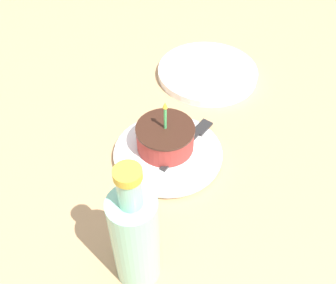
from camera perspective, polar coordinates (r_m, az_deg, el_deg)
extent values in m
cube|color=tan|center=(0.80, -2.01, -3.42)|extent=(2.40, 2.40, 0.04)
cylinder|color=white|center=(0.78, 0.00, -1.74)|extent=(0.21, 0.21, 0.02)
cylinder|color=white|center=(0.78, 0.00, -1.57)|extent=(0.22, 0.22, 0.01)
cylinder|color=#99332D|center=(0.77, -0.39, 0.56)|extent=(0.11, 0.11, 0.05)
cylinder|color=#381E14|center=(0.75, -0.40, 1.94)|extent=(0.12, 0.12, 0.00)
cylinder|color=#4CBF66|center=(0.73, -0.41, 3.49)|extent=(0.01, 0.01, 0.05)
cone|color=yellow|center=(0.71, -0.42, 5.39)|extent=(0.01, 0.01, 0.01)
cube|color=#262626|center=(0.77, 1.76, -1.33)|extent=(0.11, 0.07, 0.00)
cube|color=#262626|center=(0.82, 5.02, 2.12)|extent=(0.05, 0.04, 0.00)
cylinder|color=#8CD1B2|center=(0.58, -4.75, -14.04)|extent=(0.07, 0.07, 0.18)
cylinder|color=#8CD1B2|center=(0.48, -5.60, -7.06)|extent=(0.03, 0.03, 0.05)
cylinder|color=gold|center=(0.45, -5.88, -4.66)|extent=(0.04, 0.04, 0.01)
cylinder|color=white|center=(0.99, 5.75, 10.02)|extent=(0.24, 0.24, 0.02)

